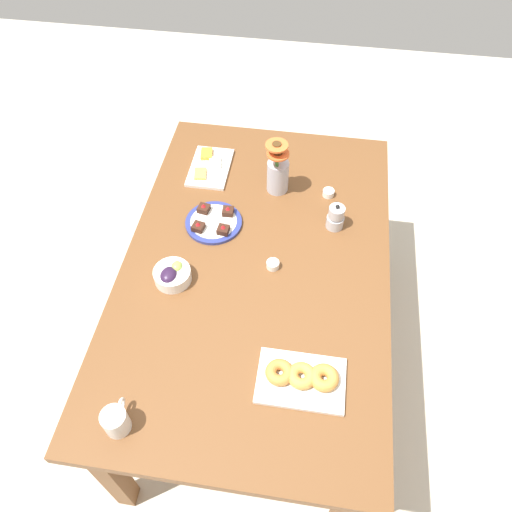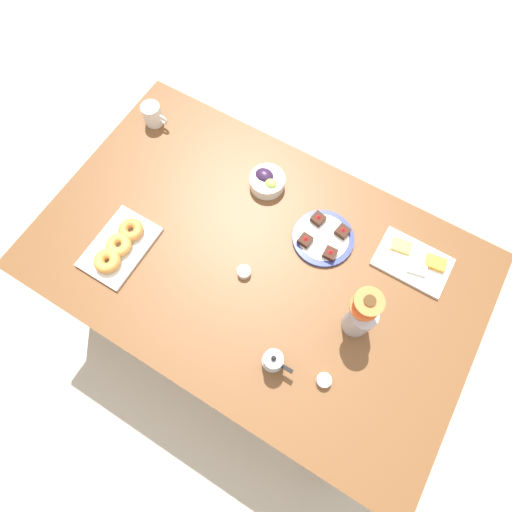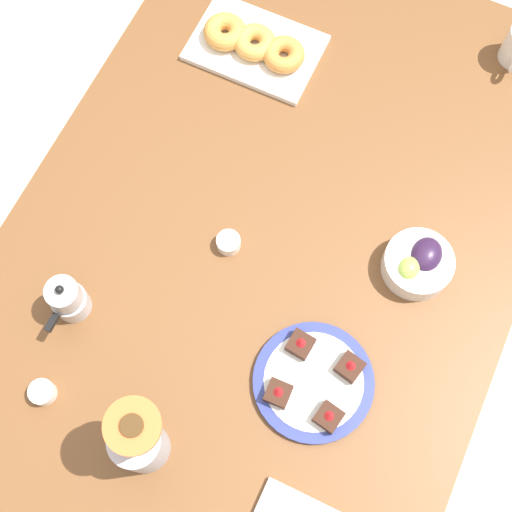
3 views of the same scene
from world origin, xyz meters
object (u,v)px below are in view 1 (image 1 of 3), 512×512
jam_cup_berry (273,264)px  dessert_plate (214,222)px  dining_table (256,276)px  coffee_mug (116,421)px  cheese_platter (210,166)px  grape_bowl (172,275)px  jam_cup_honey (328,193)px  moka_pot (336,217)px  flower_vase (278,173)px  croissant_platter (302,378)px

jam_cup_berry → dessert_plate: (0.18, 0.26, -0.00)m
dessert_plate → jam_cup_berry: bearing=-124.4°
dining_table → coffee_mug: bearing=155.1°
cheese_platter → grape_bowl: bearing=179.3°
dining_table → dessert_plate: 0.28m
cheese_platter → jam_cup_berry: (-0.50, -0.35, 0.01)m
jam_cup_honey → moka_pot: bearing=-168.5°
jam_cup_berry → flower_vase: flower_vase is taller
cheese_platter → moka_pot: size_ratio=2.18×
cheese_platter → jam_cup_berry: size_ratio=5.42×
dessert_plate → moka_pot: bearing=-82.7°
dining_table → croissant_platter: croissant_platter is taller
jam_cup_berry → dessert_plate: 0.32m
dining_table → cheese_platter: size_ratio=6.15×
coffee_mug → jam_cup_honey: size_ratio=2.34×
coffee_mug → cheese_platter: size_ratio=0.43×
flower_vase → moka_pot: size_ratio=2.16×
dining_table → coffee_mug: size_ratio=14.26×
cheese_platter → dessert_plate: (-0.32, -0.08, 0.00)m
cheese_platter → jam_cup_berry: cheese_platter is taller
jam_cup_honey → flower_vase: (0.00, 0.22, 0.07)m
coffee_mug → croissant_platter: size_ratio=0.40×
cheese_platter → dessert_plate: 0.33m
jam_cup_honey → moka_pot: 0.18m
jam_cup_honey → jam_cup_berry: (-0.41, 0.18, 0.00)m
dining_table → jam_cup_honey: bearing=-31.7°
coffee_mug → jam_cup_berry: 0.77m
coffee_mug → croissant_platter: coffee_mug is taller
coffee_mug → moka_pot: (0.91, -0.60, 0.00)m
coffee_mug → cheese_platter: bearing=-1.6°
jam_cup_berry → flower_vase: (0.42, 0.04, 0.07)m
dining_table → coffee_mug: 0.76m
grape_bowl → moka_pot: moka_pot is taller
grape_bowl → coffee_mug: bearing=177.5°
cheese_platter → moka_pot: (-0.26, -0.56, 0.04)m
dining_table → dessert_plate: (0.17, 0.20, 0.10)m
flower_vase → dining_table: bearing=175.9°
cheese_platter → dessert_plate: size_ratio=1.14×
dining_table → moka_pot: bearing=-50.7°
grape_bowl → dessert_plate: size_ratio=0.60×
dining_table → croissant_platter: size_ratio=5.71×
cheese_platter → jam_cup_honey: (-0.09, -0.53, 0.01)m
jam_cup_honey → dessert_plate: bearing=117.5°
grape_bowl → cheese_platter: grape_bowl is taller
grape_bowl → jam_cup_berry: 0.37m
croissant_platter → moka_pot: moka_pot is taller
flower_vase → jam_cup_honey: bearing=-91.1°
jam_cup_berry → moka_pot: bearing=-41.9°
jam_cup_honey → flower_vase: 0.23m
croissant_platter → moka_pot: 0.68m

